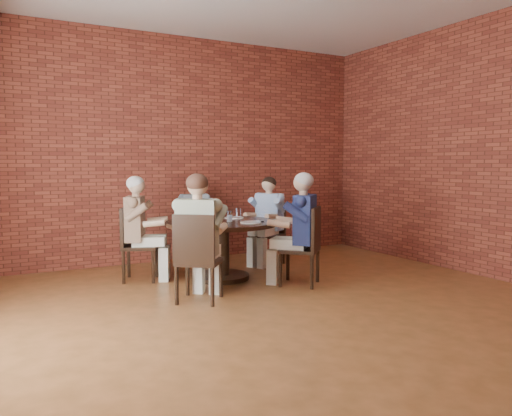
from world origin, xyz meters
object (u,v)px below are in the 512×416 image
chair_b (194,230)px  diner_d (199,238)px  dining_table (221,238)px  chair_d (197,255)px  diner_c (140,229)px  smartphone (259,221)px  chair_a (270,230)px  chair_e (307,243)px  chair_c (133,241)px  diner_a (268,221)px  diner_e (300,229)px  diner_b (195,221)px

chair_b → diner_d: diner_d is taller
dining_table → chair_d: bearing=-127.4°
diner_c → smartphone: bearing=-91.5°
chair_a → chair_d: bearing=-78.4°
chair_b → chair_e: chair_e is taller
chair_c → chair_d: (0.32, -1.36, 0.01)m
chair_b → dining_table: bearing=-90.0°
diner_a → smartphone: 0.97m
dining_table → diner_e: (0.72, -0.73, 0.16)m
chair_a → chair_e: chair_e is taller
chair_d → chair_e: 1.48m
diner_b → chair_c: 1.24m
chair_c → smartphone: size_ratio=6.30×
diner_e → smartphone: size_ratio=9.28×
diner_d → dining_table: bearing=-90.0°
chair_b → smartphone: 1.44m
chair_a → diner_e: 1.37m
chair_a → diner_a: (-0.07, -0.04, 0.15)m
chair_d → diner_c: bearing=-42.1°
diner_d → diner_e: 1.36m
chair_d → diner_a: bearing=-101.8°
chair_b → smartphone: chair_b is taller
chair_c → diner_d: size_ratio=0.68×
diner_c → smartphone: size_ratio=8.95×
diner_c → chair_e: diner_c is taller
chair_a → diner_c: bearing=-114.1°
dining_table → diner_e: size_ratio=1.04×
diner_d → diner_e: bearing=-138.1°
diner_a → chair_e: 1.36m
diner_c → diner_b: bearing=-33.6°
dining_table → diner_c: 1.04m
chair_e → diner_e: (-0.06, 0.06, 0.17)m
diner_b → diner_c: (-1.00, -0.64, 0.03)m
chair_d → diner_e: size_ratio=0.70×
chair_a → diner_e: size_ratio=0.66×
chair_a → diner_a: bearing=-90.0°
chair_b → diner_c: bearing=-141.4°
chair_b → chair_d: chair_d is taller
diner_d → diner_c: bearing=-39.1°
diner_e → diner_a: bearing=-146.6°
chair_d → diner_b: bearing=-73.6°
dining_table → smartphone: 0.54m
chair_d → diner_e: (1.41, 0.18, 0.17)m
diner_c → chair_a: bearing=-61.4°
chair_c → diner_d: 1.36m
diner_c → chair_d: (0.25, -1.33, -0.14)m
chair_a → diner_e: (-0.34, -1.31, 0.19)m
diner_a → chair_b: (-0.93, 0.59, -0.15)m
dining_table → diner_c: size_ratio=1.07×
chair_b → smartphone: (0.36, -1.36, 0.26)m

